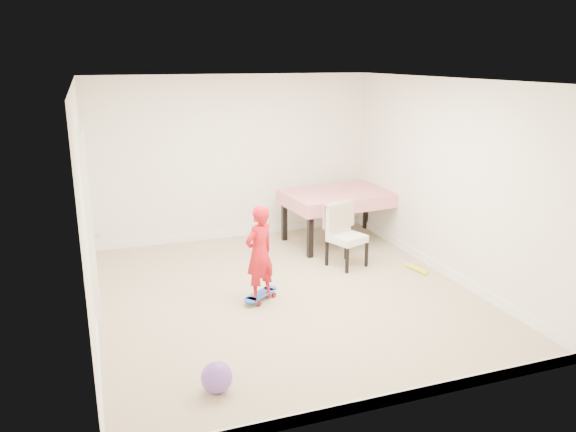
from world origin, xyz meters
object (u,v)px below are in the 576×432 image
object	(u,v)px
skateboard	(261,297)
balloon	(217,377)
dining_table	(340,217)
child	(259,256)
dining_chair	(347,236)

from	to	relation	value
skateboard	balloon	xyz separation A→B (m)	(-0.92, -1.73, 0.10)
dining_table	child	size ratio (longest dim) A/B	1.50
dining_table	balloon	size ratio (longest dim) A/B	6.22
child	dining_chair	bearing A→B (deg)	178.52
skateboard	balloon	bearing A→B (deg)	-155.35
skateboard	dining_table	bearing A→B (deg)	5.87
skateboard	dining_chair	bearing A→B (deg)	-11.75
dining_table	balloon	bearing A→B (deg)	-134.42
skateboard	child	size ratio (longest dim) A/B	0.49
skateboard	balloon	world-z (taller)	balloon
skateboard	child	distance (m)	0.54
dining_table	child	xyz separation A→B (m)	(-1.87, -1.76, 0.17)
dining_chair	child	bearing A→B (deg)	-175.04
dining_chair	child	world-z (taller)	child
dining_table	skateboard	bearing A→B (deg)	-142.59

